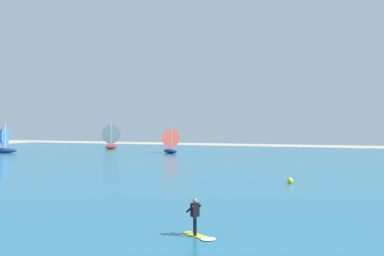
{
  "coord_description": "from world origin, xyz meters",
  "views": [
    {
      "loc": [
        8.82,
        -7.46,
        5.05
      ],
      "look_at": [
        0.41,
        13.47,
        4.88
      ],
      "focal_mm": 42.85,
      "sensor_mm": 36.0,
      "label": 1
    }
  ],
  "objects_px": {
    "sailboat_trailing": "(169,140)",
    "marker_buoy": "(290,181)",
    "kitesurfer": "(198,223)",
    "sailboat_far_left": "(1,139)",
    "sailboat_center_horizon": "(112,136)"
  },
  "relations": [
    {
      "from": "sailboat_trailing",
      "to": "marker_buoy",
      "type": "relative_size",
      "value": 9.53
    },
    {
      "from": "marker_buoy",
      "to": "sailboat_far_left",
      "type": "bearing_deg",
      "value": 156.99
    },
    {
      "from": "kitesurfer",
      "to": "marker_buoy",
      "type": "height_order",
      "value": "kitesurfer"
    },
    {
      "from": "kitesurfer",
      "to": "sailboat_trailing",
      "type": "xyz_separation_m",
      "value": [
        -26.1,
        53.37,
        1.6
      ]
    },
    {
      "from": "kitesurfer",
      "to": "sailboat_far_left",
      "type": "xyz_separation_m",
      "value": [
        -53.56,
        42.8,
        1.83
      ]
    },
    {
      "from": "sailboat_trailing",
      "to": "marker_buoy",
      "type": "bearing_deg",
      "value": -51.47
    },
    {
      "from": "marker_buoy",
      "to": "kitesurfer",
      "type": "bearing_deg",
      "value": -91.85
    },
    {
      "from": "kitesurfer",
      "to": "sailboat_trailing",
      "type": "relative_size",
      "value": 0.41
    },
    {
      "from": "sailboat_trailing",
      "to": "marker_buoy",
      "type": "xyz_separation_m",
      "value": [
        26.74,
        -33.58,
        -1.95
      ]
    },
    {
      "from": "sailboat_center_horizon",
      "to": "sailboat_far_left",
      "type": "xyz_separation_m",
      "value": [
        -10.5,
        -19.67,
        -0.15
      ]
    },
    {
      "from": "sailboat_far_left",
      "to": "marker_buoy",
      "type": "distance_m",
      "value": 58.92
    },
    {
      "from": "sailboat_center_horizon",
      "to": "marker_buoy",
      "type": "distance_m",
      "value": 61.12
    },
    {
      "from": "sailboat_far_left",
      "to": "marker_buoy",
      "type": "relative_size",
      "value": 10.54
    },
    {
      "from": "sailboat_center_horizon",
      "to": "sailboat_far_left",
      "type": "bearing_deg",
      "value": -118.11
    },
    {
      "from": "kitesurfer",
      "to": "sailboat_far_left",
      "type": "relative_size",
      "value": 0.37
    }
  ]
}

